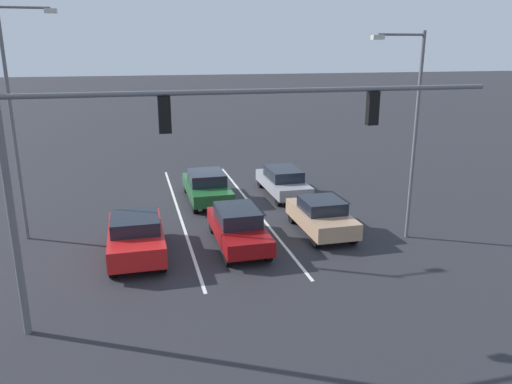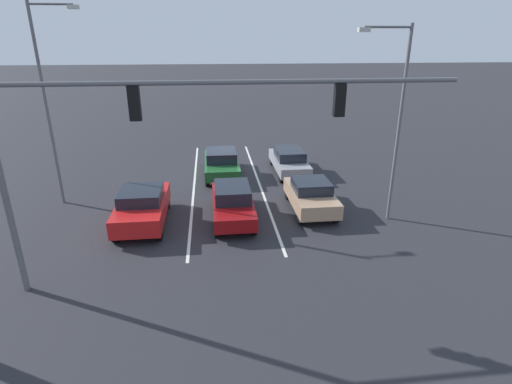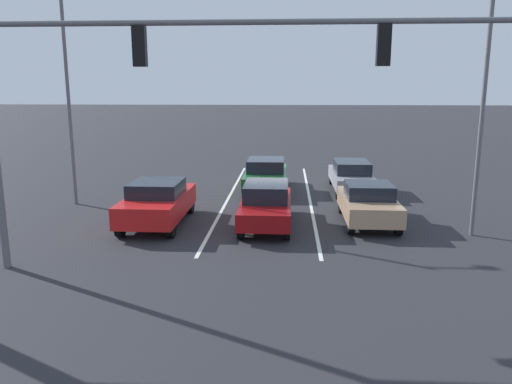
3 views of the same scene
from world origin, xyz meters
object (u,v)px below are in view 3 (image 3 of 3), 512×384
(car_gray_leftlane_second, at_px, (351,175))
(car_maroon_midlane_front, at_px, (266,204))
(car_darkgreen_midlane_second, at_px, (266,174))
(car_red_rightlane_front, at_px, (158,202))
(traffic_signal_gantry, at_px, (152,76))
(street_lamp_right_shoulder, at_px, (72,79))
(car_tan_leftlane_front, at_px, (368,203))
(street_lamp_left_shoulder, at_px, (476,92))

(car_gray_leftlane_second, bearing_deg, car_maroon_midlane_front, 58.88)
(car_darkgreen_midlane_second, bearing_deg, car_gray_leftlane_second, -179.30)
(car_gray_leftlane_second, bearing_deg, car_red_rightlane_front, 39.61)
(car_red_rightlane_front, bearing_deg, traffic_signal_gantry, 104.96)
(car_red_rightlane_front, height_order, car_darkgreen_midlane_second, car_red_rightlane_front)
(car_maroon_midlane_front, xyz_separation_m, street_lamp_right_shoulder, (7.86, -2.78, 4.34))
(car_tan_leftlane_front, height_order, car_gray_leftlane_second, car_tan_leftlane_front)
(car_tan_leftlane_front, bearing_deg, street_lamp_right_shoulder, -11.14)
(car_red_rightlane_front, bearing_deg, car_maroon_midlane_front, -178.60)
(street_lamp_right_shoulder, height_order, street_lamp_left_shoulder, street_lamp_right_shoulder)
(traffic_signal_gantry, xyz_separation_m, street_lamp_right_shoulder, (5.24, -7.44, 0.08))
(car_darkgreen_midlane_second, xyz_separation_m, street_lamp_right_shoulder, (7.59, 3.34, 4.34))
(car_maroon_midlane_front, bearing_deg, traffic_signal_gantry, 60.66)
(car_maroon_midlane_front, distance_m, car_darkgreen_midlane_second, 6.12)
(car_gray_leftlane_second, relative_size, traffic_signal_gantry, 0.34)
(car_darkgreen_midlane_second, xyz_separation_m, street_lamp_left_shoulder, (-6.85, 6.93, 3.87))
(car_darkgreen_midlane_second, relative_size, traffic_signal_gantry, 0.35)
(car_tan_leftlane_front, distance_m, car_darkgreen_midlane_second, 6.83)
(car_red_rightlane_front, height_order, car_gray_leftlane_second, car_red_rightlane_front)
(car_gray_leftlane_second, distance_m, car_darkgreen_midlane_second, 4.00)
(car_tan_leftlane_front, xyz_separation_m, traffic_signal_gantry, (6.25, 5.18, 4.30))
(car_red_rightlane_front, xyz_separation_m, car_tan_leftlane_front, (-7.47, -0.61, -0.07))
(car_red_rightlane_front, xyz_separation_m, street_lamp_right_shoulder, (4.02, -2.87, 4.31))
(car_maroon_midlane_front, bearing_deg, street_lamp_right_shoulder, -19.45)
(car_tan_leftlane_front, height_order, car_darkgreen_midlane_second, car_darkgreen_midlane_second)
(traffic_signal_gantry, bearing_deg, car_tan_leftlane_front, -140.36)
(car_red_rightlane_front, distance_m, street_lamp_right_shoulder, 6.56)
(car_maroon_midlane_front, bearing_deg, car_tan_leftlane_front, -171.92)
(car_gray_leftlane_second, bearing_deg, car_darkgreen_midlane_second, 0.70)
(car_gray_leftlane_second, xyz_separation_m, car_darkgreen_midlane_second, (4.00, 0.05, 0.03))
(car_maroon_midlane_front, height_order, street_lamp_right_shoulder, street_lamp_right_shoulder)
(car_red_rightlane_front, relative_size, car_gray_leftlane_second, 0.96)
(car_tan_leftlane_front, relative_size, traffic_signal_gantry, 0.30)
(car_tan_leftlane_front, xyz_separation_m, car_gray_leftlane_second, (-0.09, -5.65, 0.01))
(car_gray_leftlane_second, distance_m, street_lamp_left_shoulder, 8.49)
(traffic_signal_gantry, bearing_deg, car_red_rightlane_front, -75.04)
(traffic_signal_gantry, relative_size, street_lamp_right_shoulder, 1.50)
(traffic_signal_gantry, bearing_deg, car_darkgreen_midlane_second, -102.28)
(street_lamp_right_shoulder, bearing_deg, street_lamp_left_shoulder, 166.01)
(traffic_signal_gantry, distance_m, street_lamp_right_shoulder, 9.10)
(car_darkgreen_midlane_second, bearing_deg, car_red_rightlane_front, 60.13)
(car_maroon_midlane_front, relative_size, traffic_signal_gantry, 0.34)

